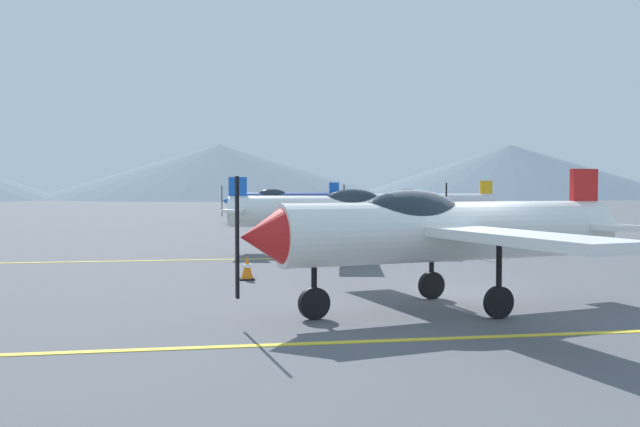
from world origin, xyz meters
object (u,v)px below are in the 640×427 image
Objects in this scene: airplane_near at (440,230)px; car_sedan at (454,207)px; traffic_cone_front at (247,268)px; airplane_far at (420,204)px; airplane_mid at (335,210)px; airplane_back at (282,200)px.

car_sedan is at bearing 69.09° from airplane_near.
airplane_far is at bearing 58.98° from traffic_cone_front.
airplane_near reaches higher than car_sedan.
airplane_mid reaches higher than car_sedan.
airplane_back is at bearing -162.78° from car_sedan.
airplane_back is 14.69× the size of traffic_cone_front.
airplane_far is at bearing 73.28° from airplane_near.
airplane_back is (0.18, 19.63, 0.00)m from airplane_mid.
airplane_near is 36.84m from car_sedan.
airplane_back is 13.55m from car_sedan.
airplane_mid is at bearing 89.77° from airplane_near.
airplane_far is 1.92× the size of car_sedan.
airplane_far is at bearing 56.93° from airplane_mid.
airplane_mid is 1.00× the size of airplane_far.
airplane_back is at bearing 82.35° from traffic_cone_front.
airplane_far reaches higher than car_sedan.
car_sedan is (12.93, 4.01, -0.62)m from airplane_back.
car_sedan is (7.18, 14.54, -0.62)m from airplane_far.
airplane_mid and airplane_far have the same top height.
airplane_mid is 10.85m from airplane_far.
airplane_near is 5.70m from traffic_cone_front.
airplane_far is at bearing -61.41° from airplane_back.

